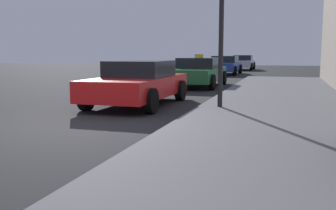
{
  "coord_description": "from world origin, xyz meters",
  "views": [
    {
      "loc": [
        4.15,
        -6.49,
        1.51
      ],
      "look_at": [
        1.97,
        0.5,
        0.5
      ],
      "focal_mm": 40.97,
      "sensor_mm": 36.0,
      "label": 1
    }
  ],
  "objects_px": {
    "car_green": "(198,72)",
    "car_blue": "(225,65)",
    "car_red": "(138,83)",
    "car_silver": "(243,62)"
  },
  "relations": [
    {
      "from": "car_green",
      "to": "car_blue",
      "type": "height_order",
      "value": "car_green"
    },
    {
      "from": "car_red",
      "to": "car_silver",
      "type": "height_order",
      "value": "same"
    },
    {
      "from": "car_green",
      "to": "car_blue",
      "type": "xyz_separation_m",
      "value": [
        -0.36,
        9.88,
        -0.0
      ]
    },
    {
      "from": "car_blue",
      "to": "car_silver",
      "type": "bearing_deg",
      "value": -93.09
    },
    {
      "from": "car_blue",
      "to": "car_silver",
      "type": "height_order",
      "value": "same"
    },
    {
      "from": "car_green",
      "to": "car_silver",
      "type": "relative_size",
      "value": 1.11
    },
    {
      "from": "car_red",
      "to": "car_green",
      "type": "height_order",
      "value": "car_green"
    },
    {
      "from": "car_blue",
      "to": "car_green",
      "type": "bearing_deg",
      "value": 92.1
    },
    {
      "from": "car_green",
      "to": "car_silver",
      "type": "bearing_deg",
      "value": -90.14
    },
    {
      "from": "car_green",
      "to": "car_blue",
      "type": "distance_m",
      "value": 9.89
    }
  ]
}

